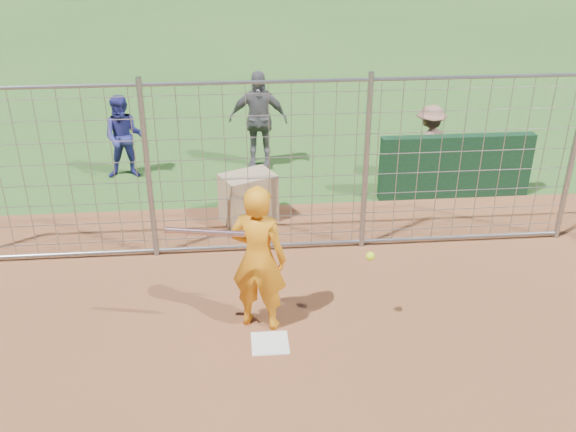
{
  "coord_description": "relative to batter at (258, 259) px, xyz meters",
  "views": [
    {
      "loc": [
        -0.33,
        -6.17,
        4.66
      ],
      "look_at": [
        0.3,
        0.8,
        1.15
      ],
      "focal_mm": 40.0,
      "sensor_mm": 36.0,
      "label": 1
    }
  ],
  "objects": [
    {
      "name": "ground",
      "position": [
        0.1,
        -0.2,
        -0.92
      ],
      "size": [
        100.0,
        100.0,
        0.0
      ],
      "primitive_type": "plane",
      "color": "#2D591E",
      "rests_on": "ground"
    },
    {
      "name": "home_plate",
      "position": [
        0.1,
        -0.4,
        -0.91
      ],
      "size": [
        0.43,
        0.43,
        0.02
      ],
      "primitive_type": "cube",
      "color": "silver",
      "rests_on": "ground"
    },
    {
      "name": "dugout_wall",
      "position": [
        3.5,
        3.4,
        -0.37
      ],
      "size": [
        2.6,
        0.2,
        1.1
      ],
      "primitive_type": "cube",
      "color": "#11381E",
      "rests_on": "ground"
    },
    {
      "name": "batter",
      "position": [
        0.0,
        0.0,
        0.0
      ],
      "size": [
        0.78,
        0.64,
        1.83
      ],
      "primitive_type": "imported",
      "rotation": [
        0.0,
        0.0,
        2.8
      ],
      "color": "orange",
      "rests_on": "ground"
    },
    {
      "name": "bystander_a",
      "position": [
        -2.18,
        4.77,
        -0.15
      ],
      "size": [
        0.75,
        0.58,
        1.53
      ],
      "primitive_type": "imported",
      "rotation": [
        0.0,
        0.0,
        0.01
      ],
      "color": "navy",
      "rests_on": "ground"
    },
    {
      "name": "bystander_b",
      "position": [
        0.24,
        5.05,
        0.01
      ],
      "size": [
        1.13,
        0.58,
        1.85
      ],
      "primitive_type": "imported",
      "rotation": [
        0.0,
        0.0,
        -0.12
      ],
      "color": "#57565B",
      "rests_on": "ground"
    },
    {
      "name": "bystander_c",
      "position": [
        3.21,
        4.04,
        -0.2
      ],
      "size": [
        1.06,
        0.94,
        1.43
      ],
      "primitive_type": "imported",
      "rotation": [
        0.0,
        0.0,
        3.7
      ],
      "color": "#91624F",
      "rests_on": "ground"
    },
    {
      "name": "equipment_bin",
      "position": [
        -0.03,
        2.76,
        -0.52
      ],
      "size": [
        0.96,
        0.83,
        0.8
      ],
      "primitive_type": "cube",
      "rotation": [
        0.0,
        0.0,
        0.43
      ],
      "color": "tan",
      "rests_on": "ground"
    },
    {
      "name": "equipment_in_play",
      "position": [
        -0.12,
        -0.28,
        0.42
      ],
      "size": [
        2.32,
        0.33,
        0.57
      ],
      "color": "silver",
      "rests_on": "ground"
    },
    {
      "name": "backstop_fence",
      "position": [
        0.1,
        1.8,
        0.34
      ],
      "size": [
        9.08,
        0.08,
        2.6
      ],
      "color": "gray",
      "rests_on": "ground"
    }
  ]
}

